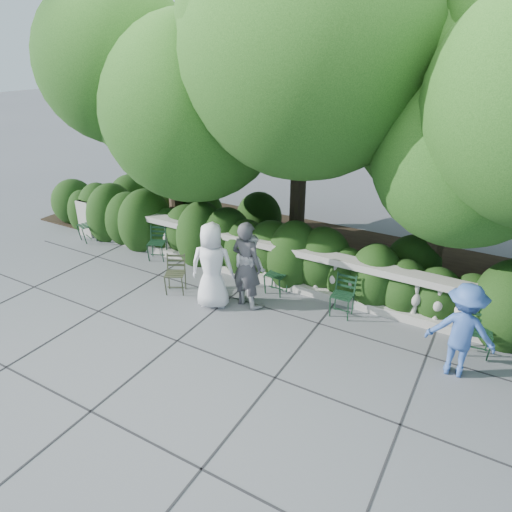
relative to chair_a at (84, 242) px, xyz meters
The scene contains 14 objects.
ground 5.67m from the chair_a, 13.12° to the right, with size 90.00×90.00×0.00m, color #55565D.
balustrade 5.57m from the chair_a, ahead, with size 12.00×0.44×1.00m.
shrub_hedge 5.78m from the chair_a, 17.22° to the left, with size 15.00×2.60×1.70m, color black, non-canonical shape.
tree_canopy 7.61m from the chair_a, 17.06° to the left, with size 15.04×6.52×6.78m.
chair_a is the anchor object (origin of this frame).
chair_b 2.51m from the chair_a, ahead, with size 0.44×0.48×0.84m, color black, non-canonical shape.
chair_c 7.30m from the chair_a, ahead, with size 0.44×0.48×0.84m, color black, non-canonical shape.
chair_d 5.76m from the chair_a, ahead, with size 0.44×0.48×0.84m, color black, non-canonical shape.
chair_e 9.76m from the chair_a, ahead, with size 0.44×0.48×0.84m, color black, non-canonical shape.
chair_weathered 4.08m from the chair_a, 14.46° to the right, with size 0.44×0.48×0.84m, color black, non-canonical shape.
person_businessman 5.05m from the chair_a, 10.62° to the right, with size 0.87×0.57×1.78m, color silver.
person_woman_grey 5.59m from the chair_a, ahead, with size 0.66×0.44×1.82m, color #3C3B40.
person_casual_man 5.56m from the chair_a, ahead, with size 0.75×0.58×1.53m, color silver.
person_older_blue 9.54m from the chair_a, ahead, with size 1.04×0.60×1.61m, color #33549B.
Camera 1 is at (4.13, -6.18, 4.91)m, focal length 32.00 mm.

